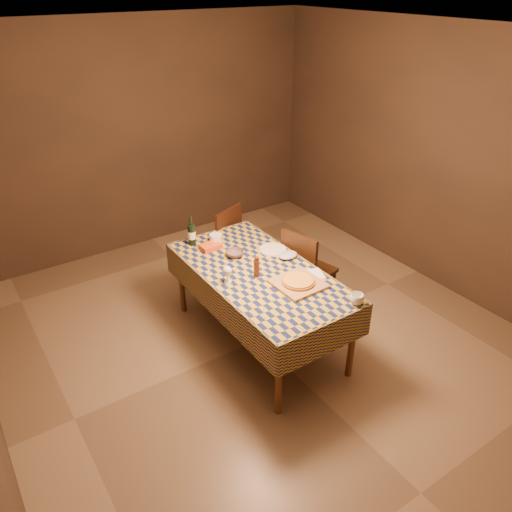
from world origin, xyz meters
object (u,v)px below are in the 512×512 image
pizza (298,281)px  chair_far (221,241)px  cutting_board (298,284)px  wine_bottle (192,234)px  white_plate (273,249)px  bowl (235,254)px  chair_right (305,268)px  dining_table (259,278)px

pizza → chair_far: size_ratio=0.31×
cutting_board → chair_far: chair_far is taller
wine_bottle → white_plate: size_ratio=1.14×
cutting_board → wine_bottle: 1.21m
chair_far → bowl: bearing=-110.3°
white_plate → chair_far: bearing=96.1°
pizza → white_plate: bearing=74.1°
cutting_board → white_plate: size_ratio=1.50×
cutting_board → chair_right: chair_right is taller
bowl → pizza: bearing=-75.3°
dining_table → cutting_board: cutting_board is taller
chair_far → cutting_board: bearing=-93.3°
cutting_board → chair_far: 1.47m
pizza → bowl: 0.74m
wine_bottle → bowl: bearing=-62.6°
white_plate → chair_far: chair_far is taller
wine_bottle → chair_far: wine_bottle is taller
dining_table → white_plate: bearing=37.2°
pizza → chair_right: size_ratio=0.31×
chair_far → dining_table: bearing=-102.1°
wine_bottle → white_plate: 0.79m
bowl → chair_right: bearing=-17.3°
pizza → wine_bottle: bearing=109.6°
chair_far → white_plate: bearing=-83.9°
dining_table → chair_far: 1.12m
cutting_board → chair_far: bearing=86.7°
bowl → wine_bottle: 0.48m
dining_table → wine_bottle: 0.83m
bowl → white_plate: size_ratio=0.65×
dining_table → pizza: 0.41m
cutting_board → white_plate: cutting_board is taller
white_plate → dining_table: bearing=-142.8°
pizza → chair_right: bearing=45.5°
dining_table → wine_bottle: wine_bottle is taller
chair_right → dining_table: bearing=-168.0°
cutting_board → white_plate: bearing=74.1°
pizza → bowl: bearing=104.7°
white_plate → chair_far: size_ratio=0.28×
cutting_board → bowl: bowl is taller
chair_far → pizza: bearing=-93.3°
cutting_board → white_plate: (0.17, 0.61, -0.00)m
wine_bottle → chair_right: (0.90, -0.63, -0.36)m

